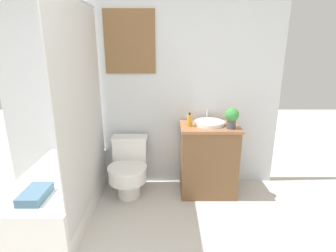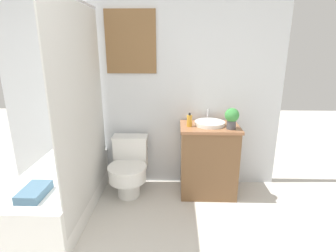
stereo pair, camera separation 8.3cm
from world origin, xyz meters
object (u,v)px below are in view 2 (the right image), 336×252
object	(u,v)px
soap_bottle	(189,121)
toilet	(129,167)
sink	(210,123)
potted_plant	(232,117)

from	to	relation	value
soap_bottle	toilet	bearing A→B (deg)	-179.25
sink	soap_bottle	xyz separation A→B (m)	(-0.22, -0.05, 0.04)
toilet	sink	world-z (taller)	sink
toilet	potted_plant	world-z (taller)	potted_plant
sink	soap_bottle	size ratio (longest dim) A/B	2.47
soap_bottle	potted_plant	xyz separation A→B (m)	(0.42, -0.08, 0.06)
toilet	sink	distance (m)	1.00
sink	potted_plant	distance (m)	0.26
soap_bottle	potted_plant	world-z (taller)	potted_plant
toilet	potted_plant	distance (m)	1.23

